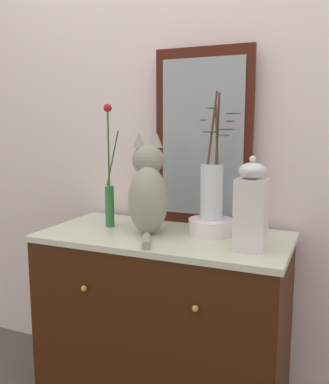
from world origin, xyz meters
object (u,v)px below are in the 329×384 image
at_px(vase_slim_green, 109,190).
at_px(vase_glass_clear, 212,187).
at_px(cat_sitting, 148,191).
at_px(mirror_leaning, 203,138).
at_px(jar_lidded_porcelain, 251,208).
at_px(bowl_porcelain, 211,227).
at_px(sideboard, 164,324).

relative_size(vase_slim_green, vase_glass_clear, 1.04).
bearing_deg(cat_sitting, vase_slim_green, 171.10).
height_order(mirror_leaning, vase_glass_clear, mirror_leaning).
height_order(vase_slim_green, jar_lidded_porcelain, vase_slim_green).
bearing_deg(vase_glass_clear, bowl_porcelain, -132.53).
xyz_separation_m(cat_sitting, bowl_porcelain, (0.25, 0.08, -0.15)).
distance_m(sideboard, cat_sitting, 0.59).
distance_m(cat_sitting, vase_glass_clear, 0.27).
relative_size(cat_sitting, jar_lidded_porcelain, 1.22).
bearing_deg(mirror_leaning, sideboard, -110.15).
xyz_separation_m(sideboard, vase_slim_green, (-0.28, 0.03, 0.57)).
height_order(sideboard, mirror_leaning, mirror_leaning).
bearing_deg(jar_lidded_porcelain, mirror_leaning, 132.19).
bearing_deg(cat_sitting, bowl_porcelain, 17.71).
height_order(cat_sitting, jar_lidded_porcelain, cat_sitting).
height_order(sideboard, vase_slim_green, vase_slim_green).
bearing_deg(vase_glass_clear, sideboard, -157.73).
bearing_deg(sideboard, mirror_leaning, 69.85).
distance_m(bowl_porcelain, vase_glass_clear, 0.17).
height_order(vase_glass_clear, jar_lidded_porcelain, vase_glass_clear).
relative_size(sideboard, vase_glass_clear, 1.98).
distance_m(vase_slim_green, vase_glass_clear, 0.47).
bearing_deg(cat_sitting, sideboard, 5.90).
bearing_deg(jar_lidded_porcelain, cat_sitting, 170.64).
height_order(sideboard, jar_lidded_porcelain, jar_lidded_porcelain).
bearing_deg(mirror_leaning, jar_lidded_porcelain, -47.81).
relative_size(cat_sitting, vase_slim_green, 0.77).
relative_size(vase_glass_clear, jar_lidded_porcelain, 1.52).
relative_size(sideboard, cat_sitting, 2.47).
distance_m(sideboard, vase_glass_clear, 0.64).
distance_m(mirror_leaning, jar_lidded_porcelain, 0.49).
bearing_deg(bowl_porcelain, sideboard, -157.97).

